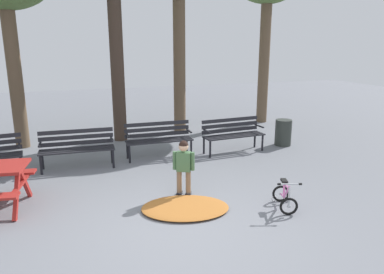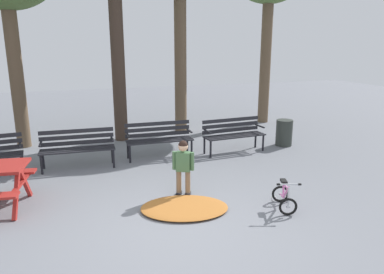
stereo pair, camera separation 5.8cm
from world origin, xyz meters
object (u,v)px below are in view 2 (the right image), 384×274
park_bench_right (159,137)px  child_standing (183,164)px  kids_bicycle (284,197)px  trash_bin (284,133)px  park_bench_far_right (233,132)px  park_bench_left (78,145)px

park_bench_right → child_standing: size_ratio=1.55×
child_standing → park_bench_right: bearing=86.3°
kids_bicycle → trash_bin: 4.04m
child_standing → kids_bicycle: child_standing is taller
park_bench_right → kids_bicycle: size_ratio=2.57×
park_bench_far_right → trash_bin: bearing=3.3°
park_bench_right → trash_bin: (3.46, -0.09, -0.16)m
park_bench_left → kids_bicycle: (3.18, -3.32, -0.31)m
child_standing → trash_bin: child_standing is taller
park_bench_far_right → trash_bin: 1.58m
park_bench_right → park_bench_left: bearing=-174.7°
park_bench_right → child_standing: (-0.16, -2.43, 0.10)m
park_bench_right → trash_bin: 3.47m
park_bench_far_right → child_standing: bearing=-132.3°
kids_bicycle → park_bench_right: bearing=110.2°
park_bench_far_right → kids_bicycle: park_bench_far_right is taller
park_bench_left → child_standing: bearing=-52.3°
park_bench_far_right → trash_bin: size_ratio=2.31×
park_bench_left → park_bench_right: size_ratio=1.01×
trash_bin → child_standing: bearing=-147.1°
park_bench_far_right → kids_bicycle: 3.38m
park_bench_right → park_bench_far_right: same height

